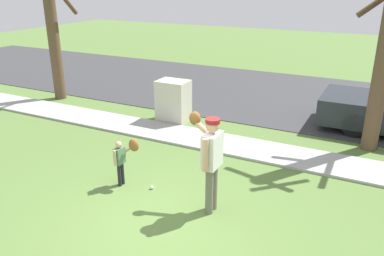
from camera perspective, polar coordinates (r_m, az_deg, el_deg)
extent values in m
plane|color=#567538|center=(9.70, 6.27, -2.97)|extent=(48.00, 48.00, 0.00)
cube|color=#A3A39E|center=(9.78, 6.49, -2.60)|extent=(36.00, 1.20, 0.06)
cube|color=#38383A|center=(14.32, 13.63, 4.53)|extent=(36.00, 6.80, 0.02)
cylinder|color=#6B6656|center=(6.93, 2.52, -9.16)|extent=(0.14, 0.14, 0.87)
cylinder|color=#6B6656|center=(7.07, 3.14, -8.53)|extent=(0.14, 0.14, 0.87)
cube|color=silver|center=(6.66, 2.95, -3.26)|extent=(0.24, 0.42, 0.62)
sphere|color=tan|center=(6.49, 3.02, 0.33)|extent=(0.24, 0.24, 0.24)
cylinder|color=maroon|center=(6.46, 3.03, 1.06)|extent=(0.25, 0.25, 0.07)
cylinder|color=tan|center=(6.44, 1.96, -3.96)|extent=(0.10, 0.10, 0.58)
cylinder|color=tan|center=(6.90, 1.93, -0.38)|extent=(0.54, 0.11, 0.42)
ellipsoid|color=brown|center=(6.92, 0.44, 1.39)|extent=(0.22, 0.14, 0.26)
cylinder|color=black|center=(8.07, -10.08, -6.48)|extent=(0.08, 0.08, 0.48)
cylinder|color=black|center=(8.01, -10.50, -6.75)|extent=(0.08, 0.08, 0.48)
cube|color=#4C7251|center=(7.86, -10.48, -3.99)|extent=(0.13, 0.23, 0.34)
sphere|color=tan|center=(7.77, -10.59, -2.37)|extent=(0.13, 0.13, 0.13)
cylinder|color=tan|center=(7.83, -9.08, -3.03)|extent=(0.29, 0.06, 0.23)
ellipsoid|color=brown|center=(7.73, -8.46, -2.48)|extent=(0.22, 0.14, 0.26)
cylinder|color=tan|center=(7.76, -11.12, -4.30)|extent=(0.06, 0.06, 0.32)
sphere|color=white|center=(7.89, -5.84, -8.57)|extent=(0.07, 0.07, 0.07)
cube|color=beige|center=(11.32, -2.73, 3.92)|extent=(0.88, 0.65, 1.21)
cylinder|color=brown|center=(13.99, -19.69, 14.07)|extent=(0.38, 0.38, 5.04)
cylinder|color=brown|center=(13.67, -17.93, 17.33)|extent=(0.54, 1.36, 1.03)
cylinder|color=black|center=(11.07, 22.56, 0.45)|extent=(0.64, 0.22, 0.64)
cylinder|color=black|center=(12.72, 23.32, 2.88)|extent=(0.64, 0.22, 0.64)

